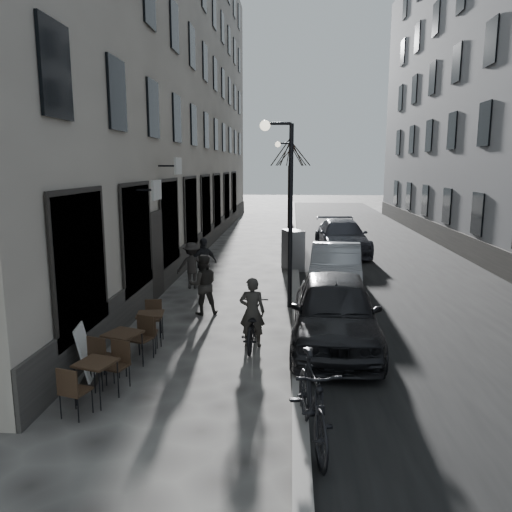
# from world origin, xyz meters

# --- Properties ---
(ground) EXTENTS (120.00, 120.00, 0.00)m
(ground) POSITION_xyz_m (0.00, 0.00, 0.00)
(ground) COLOR #34312F
(ground) RESTS_ON ground
(road) EXTENTS (7.30, 60.00, 0.00)m
(road) POSITION_xyz_m (3.85, 16.00, 0.00)
(road) COLOR black
(road) RESTS_ON ground
(kerb) EXTENTS (0.25, 60.00, 0.12)m
(kerb) POSITION_xyz_m (0.20, 16.00, 0.06)
(kerb) COLOR gray
(kerb) RESTS_ON ground
(building_left) EXTENTS (4.00, 35.00, 16.00)m
(building_left) POSITION_xyz_m (-6.00, 16.50, 8.00)
(building_left) COLOR gray
(building_left) RESTS_ON ground
(building_right) EXTENTS (4.00, 35.00, 16.00)m
(building_right) POSITION_xyz_m (9.50, 16.50, 8.00)
(building_right) COLOR gray
(building_right) RESTS_ON ground
(streetlamp_near) EXTENTS (0.90, 0.28, 5.09)m
(streetlamp_near) POSITION_xyz_m (-0.17, 6.00, 3.16)
(streetlamp_near) COLOR black
(streetlamp_near) RESTS_ON ground
(streetlamp_far) EXTENTS (0.90, 0.28, 5.09)m
(streetlamp_far) POSITION_xyz_m (-0.17, 18.00, 3.16)
(streetlamp_far) COLOR black
(streetlamp_far) RESTS_ON ground
(tree_near) EXTENTS (2.40, 2.40, 5.70)m
(tree_near) POSITION_xyz_m (-0.10, 21.00, 4.66)
(tree_near) COLOR black
(tree_near) RESTS_ON ground
(tree_far) EXTENTS (2.40, 2.40, 5.70)m
(tree_far) POSITION_xyz_m (-0.10, 27.00, 4.66)
(tree_far) COLOR black
(tree_far) RESTS_ON ground
(bistro_set_a) EXTENTS (0.77, 1.47, 0.84)m
(bistro_set_a) POSITION_xyz_m (-3.18, 0.08, 0.43)
(bistro_set_a) COLOR black
(bistro_set_a) RESTS_ON ground
(bistro_set_b) EXTENTS (0.90, 1.55, 0.89)m
(bistro_set_b) POSITION_xyz_m (-3.19, 1.42, 0.46)
(bistro_set_b) COLOR black
(bistro_set_b) RESTS_ON ground
(bistro_set_c) EXTENTS (0.65, 1.44, 0.82)m
(bistro_set_c) POSITION_xyz_m (-3.07, 2.89, 0.42)
(bistro_set_c) COLOR black
(bistro_set_c) RESTS_ON ground
(sign_board) EXTENTS (0.46, 0.65, 1.04)m
(sign_board) POSITION_xyz_m (-3.71, 0.91, 0.42)
(sign_board) COLOR black
(sign_board) RESTS_ON ground
(utility_cabinet) EXTENTS (0.90, 1.15, 1.52)m
(utility_cabinet) POSITION_xyz_m (0.10, 11.10, 0.76)
(utility_cabinet) COLOR slate
(utility_cabinet) RESTS_ON ground
(bicycle) EXTENTS (0.67, 1.82, 0.95)m
(bicycle) POSITION_xyz_m (-0.80, 2.90, 0.47)
(bicycle) COLOR black
(bicycle) RESTS_ON ground
(cyclist_rider) EXTENTS (0.57, 0.38, 1.55)m
(cyclist_rider) POSITION_xyz_m (-0.80, 2.90, 0.77)
(cyclist_rider) COLOR #2A2825
(cyclist_rider) RESTS_ON ground
(pedestrian_near) EXTENTS (0.91, 0.79, 1.61)m
(pedestrian_near) POSITION_xyz_m (-2.29, 5.19, 0.80)
(pedestrian_near) COLOR #272522
(pedestrian_near) RESTS_ON ground
(pedestrian_mid) EXTENTS (1.05, 0.73, 1.49)m
(pedestrian_mid) POSITION_xyz_m (-3.15, 7.99, 0.75)
(pedestrian_mid) COLOR #2C2826
(pedestrian_mid) RESTS_ON ground
(pedestrian_far) EXTENTS (1.00, 0.89, 1.63)m
(pedestrian_far) POSITION_xyz_m (-2.80, 8.11, 0.81)
(pedestrian_far) COLOR black
(pedestrian_far) RESTS_ON ground
(car_near) EXTENTS (2.06, 4.70, 1.58)m
(car_near) POSITION_xyz_m (1.00, 3.07, 0.79)
(car_near) COLOR black
(car_near) RESTS_ON ground
(car_mid) EXTENTS (1.92, 4.51, 1.45)m
(car_mid) POSITION_xyz_m (1.45, 8.08, 0.72)
(car_mid) COLOR gray
(car_mid) RESTS_ON ground
(car_far) EXTENTS (2.36, 5.21, 1.48)m
(car_far) POSITION_xyz_m (2.30, 14.89, 0.74)
(car_far) COLOR #383942
(car_far) RESTS_ON ground
(moped) EXTENTS (0.89, 2.20, 1.28)m
(moped) POSITION_xyz_m (0.35, -0.95, 0.64)
(moped) COLOR black
(moped) RESTS_ON ground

